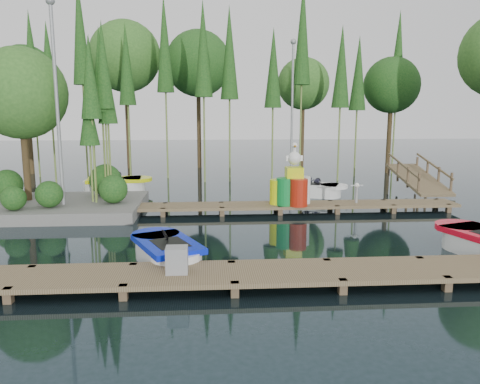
{
  "coord_description": "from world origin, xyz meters",
  "views": [
    {
      "loc": [
        -0.51,
        -13.79,
        3.6
      ],
      "look_at": [
        0.5,
        0.5,
        1.1
      ],
      "focal_mm": 35.0,
      "sensor_mm": 36.0,
      "label": 1
    }
  ],
  "objects": [
    {
      "name": "lamp_rear",
      "position": [
        4.0,
        11.0,
        4.26
      ],
      "size": [
        0.3,
        0.3,
        7.25
      ],
      "color": "gray",
      "rests_on": "ground"
    },
    {
      "name": "tree_screen",
      "position": [
        -2.04,
        10.6,
        6.12
      ],
      "size": [
        34.42,
        18.53,
        10.31
      ],
      "color": "#41321B",
      "rests_on": "ground"
    },
    {
      "name": "boat_blue",
      "position": [
        -1.5,
        -2.96,
        0.26
      ],
      "size": [
        2.16,
        2.89,
        0.89
      ],
      "rotation": [
        0.0,
        0.0,
        0.42
      ],
      "color": "white",
      "rests_on": "ground"
    },
    {
      "name": "lamp_island",
      "position": [
        -5.5,
        2.5,
        4.26
      ],
      "size": [
        0.3,
        0.3,
        7.25
      ],
      "color": "gray",
      "rests_on": "ground"
    },
    {
      "name": "far_dock",
      "position": [
        1.0,
        2.5,
        0.23
      ],
      "size": [
        15.0,
        1.2,
        0.5
      ],
      "color": "brown",
      "rests_on": "ground"
    },
    {
      "name": "ramp",
      "position": [
        9.0,
        6.5,
        0.59
      ],
      "size": [
        1.5,
        3.94,
        1.49
      ],
      "color": "brown",
      "rests_on": "ground"
    },
    {
      "name": "seagull_post",
      "position": [
        4.87,
        2.5,
        0.79
      ],
      "size": [
        0.46,
        0.25,
        0.73
      ],
      "color": "gray",
      "rests_on": "far_dock"
    },
    {
      "name": "ground_plane",
      "position": [
        0.0,
        0.0,
        0.0
      ],
      "size": [
        90.0,
        90.0,
        0.0
      ],
      "primitive_type": "plane",
      "color": "#1A2B31"
    },
    {
      "name": "utility_cabinet",
      "position": [
        -1.15,
        -4.5,
        0.57
      ],
      "size": [
        0.45,
        0.38,
        0.55
      ],
      "primitive_type": "cube",
      "color": "gray",
      "rests_on": "near_dock"
    },
    {
      "name": "island",
      "position": [
        -6.3,
        3.29,
        3.18
      ],
      "size": [
        6.2,
        4.2,
        6.75
      ],
      "color": "slate",
      "rests_on": "ground"
    },
    {
      "name": "yellow_barrel",
      "position": [
        1.99,
        2.5,
        0.74
      ],
      "size": [
        0.59,
        0.59,
        0.88
      ],
      "primitive_type": "cylinder",
      "color": "#CDDB0B",
      "rests_on": "far_dock"
    },
    {
      "name": "boat_white_far",
      "position": [
        4.06,
        5.53,
        0.27
      ],
      "size": [
        2.77,
        2.02,
        1.2
      ],
      "rotation": [
        0.0,
        0.0,
        0.31
      ],
      "color": "white",
      "rests_on": "ground"
    },
    {
      "name": "near_dock",
      "position": [
        0.0,
        -4.5,
        0.23
      ],
      "size": [
        18.0,
        1.5,
        0.5
      ],
      "color": "brown",
      "rests_on": "ground"
    },
    {
      "name": "drum_cluster",
      "position": [
        2.58,
        2.34,
        0.95
      ],
      "size": [
        1.28,
        1.17,
        2.21
      ],
      "color": "#0E7E2F",
      "rests_on": "far_dock"
    },
    {
      "name": "boat_yellow_far",
      "position": [
        -4.6,
        7.19,
        0.32
      ],
      "size": [
        3.13,
        1.64,
        1.51
      ],
      "rotation": [
        0.0,
        0.0,
        -0.25
      ],
      "color": "white",
      "rests_on": "ground"
    }
  ]
}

